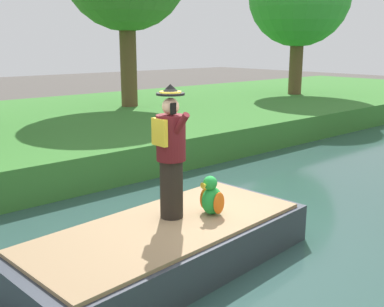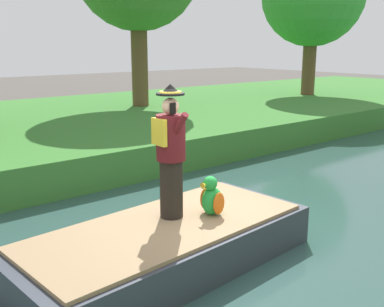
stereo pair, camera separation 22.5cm
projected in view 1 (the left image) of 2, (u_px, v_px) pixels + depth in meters
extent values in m
plane|color=#4C4742|center=(208.00, 256.00, 6.80)|extent=(80.00, 80.00, 0.00)
cube|color=#2D4C47|center=(208.00, 253.00, 6.79)|extent=(6.95, 48.00, 0.10)
cube|color=#333842|center=(167.00, 247.00, 6.22)|extent=(2.13, 4.33, 0.56)
cube|color=#997A56|center=(166.00, 226.00, 6.15)|extent=(1.96, 3.98, 0.05)
cylinder|color=black|center=(171.00, 189.00, 6.32)|extent=(0.32, 0.32, 0.82)
cylinder|color=#561419|center=(171.00, 138.00, 6.15)|extent=(0.40, 0.40, 0.62)
cube|color=gold|center=(160.00, 132.00, 6.01)|extent=(0.28, 0.06, 0.36)
sphere|color=#DBA884|center=(171.00, 106.00, 6.05)|extent=(0.23, 0.23, 0.23)
cylinder|color=black|center=(170.00, 94.00, 6.01)|extent=(0.38, 0.38, 0.03)
cone|color=black|center=(170.00, 89.00, 6.00)|extent=(0.26, 0.26, 0.12)
cylinder|color=gold|center=(170.00, 92.00, 6.01)|extent=(0.29, 0.29, 0.02)
cylinder|color=#561419|center=(179.00, 127.00, 5.92)|extent=(0.38, 0.09, 0.43)
cube|color=black|center=(173.00, 109.00, 5.92)|extent=(0.03, 0.08, 0.15)
ellipsoid|color=green|center=(212.00, 201.00, 6.47)|extent=(0.26, 0.32, 0.40)
sphere|color=green|center=(210.00, 183.00, 6.38)|extent=(0.20, 0.20, 0.20)
cone|color=yellow|center=(205.00, 185.00, 6.32)|extent=(0.09, 0.09, 0.09)
ellipsoid|color=orange|center=(205.00, 198.00, 6.57)|extent=(0.08, 0.20, 0.32)
ellipsoid|color=orange|center=(219.00, 203.00, 6.37)|extent=(0.08, 0.20, 0.32)
cylinder|color=brown|center=(128.00, 60.00, 16.17)|extent=(0.58, 0.58, 3.26)
cylinder|color=brown|center=(296.00, 63.00, 20.17)|extent=(0.58, 0.58, 2.71)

